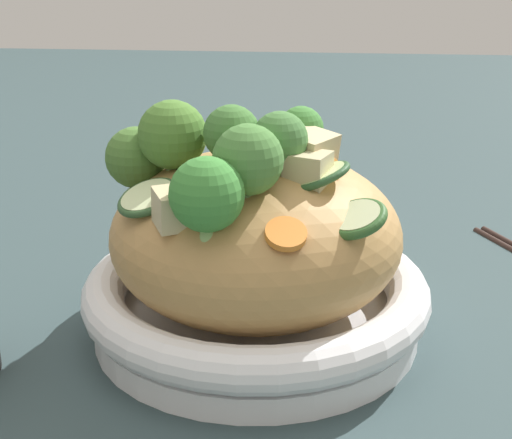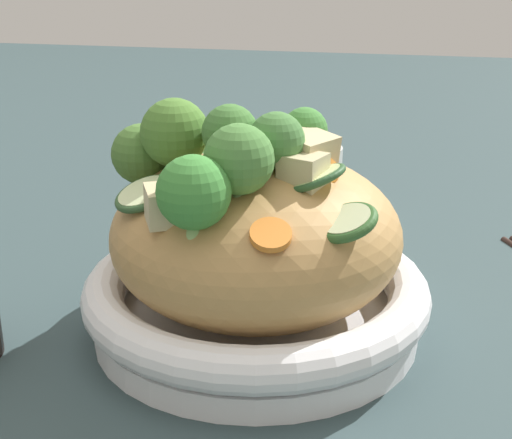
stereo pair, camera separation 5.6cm
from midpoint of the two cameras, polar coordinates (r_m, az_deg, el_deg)
name	(u,v)px [view 2 (the right image)]	position (r m, az deg, el deg)	size (l,w,h in m)	color
ground_plane	(256,330)	(0.60, 2.70, -8.40)	(3.00, 3.00, 0.00)	#314446
serving_bowl	(256,299)	(0.59, 2.75, -6.12)	(0.27, 0.27, 0.05)	white
noodle_heap	(256,235)	(0.57, 2.84, -1.20)	(0.22, 0.22, 0.12)	tan
broccoli_florets	(208,153)	(0.53, -0.61, 5.02)	(0.18, 0.17, 0.08)	#9BBF74
carrot_coins	(292,189)	(0.51, 5.88, 2.23)	(0.05, 0.11, 0.05)	orange
zucchini_slices	(243,187)	(0.53, 2.01, 2.43)	(0.20, 0.15, 0.04)	beige
chicken_chunks	(278,164)	(0.54, 4.70, 4.16)	(0.13, 0.14, 0.05)	beige
drinking_glass	(311,187)	(0.80, 6.23, 2.41)	(0.06, 0.06, 0.09)	silver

